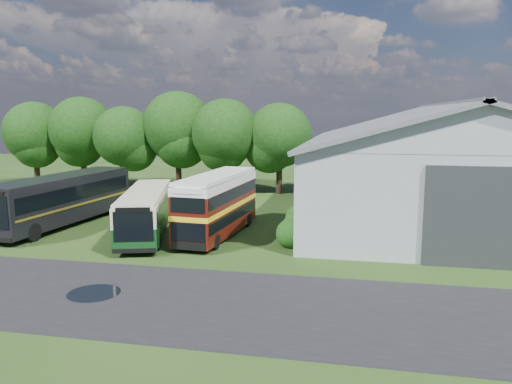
% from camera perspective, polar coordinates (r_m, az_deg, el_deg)
% --- Properties ---
extents(ground, '(120.00, 120.00, 0.00)m').
position_cam_1_polar(ground, '(24.27, -11.37, -9.12)').
color(ground, black).
rests_on(ground, ground).
extents(asphalt_road, '(60.00, 8.00, 0.02)m').
position_cam_1_polar(asphalt_road, '(20.61, -6.81, -12.33)').
color(asphalt_road, black).
rests_on(asphalt_road, ground).
extents(puddle, '(2.20, 2.20, 0.01)m').
position_cam_1_polar(puddle, '(22.37, -18.03, -10.98)').
color(puddle, black).
rests_on(puddle, ground).
extents(storage_shed, '(18.80, 24.80, 8.15)m').
position_cam_1_polar(storage_shed, '(37.78, 20.46, 3.40)').
color(storage_shed, gray).
rests_on(storage_shed, ground).
extents(tree_far_left, '(6.12, 6.12, 8.64)m').
position_cam_1_polar(tree_far_left, '(55.51, -23.99, 6.25)').
color(tree_far_left, black).
rests_on(tree_far_left, ground).
extents(tree_left_a, '(6.46, 6.46, 9.12)m').
position_cam_1_polar(tree_left_a, '(53.18, -19.28, 6.77)').
color(tree_left_a, black).
rests_on(tree_left_a, ground).
extents(tree_left_b, '(5.78, 5.78, 8.16)m').
position_cam_1_polar(tree_left_b, '(49.94, -14.87, 6.14)').
color(tree_left_b, black).
rests_on(tree_left_b, ground).
extents(tree_mid, '(6.80, 6.80, 9.60)m').
position_cam_1_polar(tree_mid, '(49.11, -8.96, 7.38)').
color(tree_mid, black).
rests_on(tree_mid, ground).
extents(tree_right_a, '(6.26, 6.26, 8.83)m').
position_cam_1_polar(tree_right_a, '(46.64, -3.57, 6.78)').
color(tree_right_a, black).
rests_on(tree_right_a, ground).
extents(tree_right_b, '(5.98, 5.98, 8.45)m').
position_cam_1_polar(tree_right_b, '(46.40, 2.70, 6.47)').
color(tree_right_b, black).
rests_on(tree_right_b, ground).
extents(shrub_front, '(1.70, 1.70, 1.70)m').
position_cam_1_polar(shrub_front, '(28.43, 3.99, -6.27)').
color(shrub_front, '#194714').
rests_on(shrub_front, ground).
extents(shrub_mid, '(1.60, 1.60, 1.60)m').
position_cam_1_polar(shrub_mid, '(30.34, 4.49, -5.29)').
color(shrub_mid, '#194714').
rests_on(shrub_mid, ground).
extents(shrub_back, '(1.80, 1.80, 1.80)m').
position_cam_1_polar(shrub_back, '(32.27, 4.94, -4.43)').
color(shrub_back, '#194714').
rests_on(shrub_back, ground).
extents(bus_green_single, '(5.20, 10.47, 2.82)m').
position_cam_1_polar(bus_green_single, '(31.45, -12.45, -2.17)').
color(bus_green_single, black).
rests_on(bus_green_single, ground).
extents(bus_maroon_double, '(3.01, 9.07, 3.83)m').
position_cam_1_polar(bus_maroon_double, '(30.58, -4.40, -1.51)').
color(bus_maroon_double, black).
rests_on(bus_maroon_double, ground).
extents(bus_dark_single, '(3.95, 12.35, 3.35)m').
position_cam_1_polar(bus_dark_single, '(35.93, -21.26, -0.74)').
color(bus_dark_single, black).
rests_on(bus_dark_single, ground).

